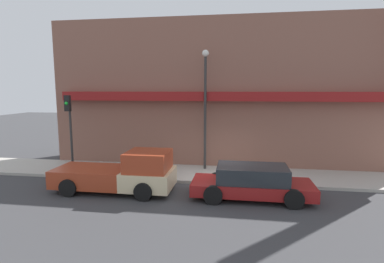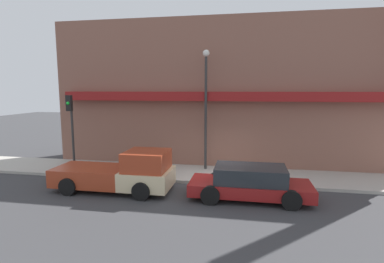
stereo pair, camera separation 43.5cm
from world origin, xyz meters
name	(u,v)px [view 1 (the left image)]	position (x,y,z in m)	size (l,w,h in m)	color
ground_plane	(217,185)	(0.00, 0.00, 0.00)	(80.00, 80.00, 0.00)	#38383A
sidewalk	(219,175)	(0.00, 1.52, 0.07)	(36.00, 3.05, 0.15)	#ADA89E
building	(223,94)	(0.02, 4.53, 4.21)	(19.80, 3.80, 11.81)	brown
pickup_truck	(122,174)	(-4.06, -1.46, 0.81)	(5.24, 2.14, 1.83)	beige
parked_car	(252,182)	(1.51, -1.46, 0.68)	(4.89, 2.08, 1.36)	maroon
fire_hydrant	(131,169)	(-4.39, 0.53, 0.47)	(0.17, 0.17, 0.66)	yellow
street_lamp	(205,97)	(-0.84, 2.35, 4.04)	(0.36, 0.36, 6.35)	#2D2D2D
traffic_light	(69,120)	(-7.59, 0.50, 2.89)	(0.28, 0.42, 4.01)	#2D2D2D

